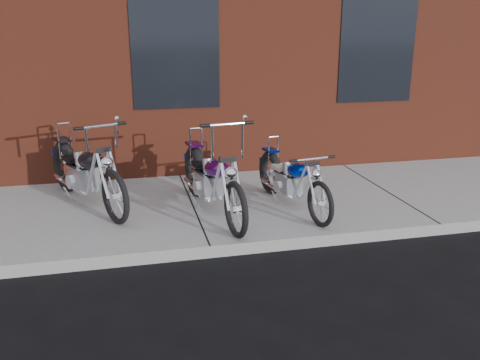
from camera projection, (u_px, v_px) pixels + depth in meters
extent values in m
plane|color=black|center=(210.00, 258.00, 5.89)|extent=(120.00, 120.00, 0.00)
cube|color=gray|center=(192.00, 209.00, 7.27)|extent=(22.00, 3.00, 0.15)
torus|color=black|center=(198.00, 174.00, 7.35)|extent=(0.26, 0.78, 0.77)
torus|color=black|center=(241.00, 214.00, 5.87)|extent=(0.17, 0.69, 0.69)
cube|color=#A9A9A9|center=(213.00, 188.00, 6.75)|extent=(0.36, 0.46, 0.32)
ellipsoid|color=#5A0D71|center=(221.00, 171.00, 6.39)|extent=(0.36, 0.62, 0.33)
cube|color=black|center=(207.00, 167.00, 6.93)|extent=(0.30, 0.33, 0.06)
cylinder|color=white|center=(236.00, 188.00, 5.91)|extent=(0.09, 0.31, 0.57)
cylinder|color=white|center=(232.00, 126.00, 5.83)|extent=(0.58, 0.12, 0.03)
cylinder|color=white|center=(199.00, 148.00, 7.16)|extent=(0.03, 0.03, 0.51)
cylinder|color=white|center=(217.00, 192.00, 7.04)|extent=(0.19, 0.95, 0.05)
torus|color=black|center=(275.00, 175.00, 7.49)|extent=(0.23, 0.67, 0.66)
torus|color=black|center=(326.00, 207.00, 6.24)|extent=(0.16, 0.59, 0.59)
cube|color=#A9A9A9|center=(293.00, 186.00, 6.98)|extent=(0.31, 0.40, 0.27)
ellipsoid|color=#0027CB|center=(303.00, 173.00, 6.68)|extent=(0.31, 0.53, 0.28)
cube|color=#B8A38C|center=(286.00, 169.00, 7.14)|extent=(0.26, 0.29, 0.05)
cylinder|color=white|center=(322.00, 186.00, 6.27)|extent=(0.08, 0.27, 0.49)
cylinder|color=white|center=(318.00, 161.00, 6.29)|extent=(0.50, 0.11, 0.03)
cylinder|color=white|center=(277.00, 153.00, 7.33)|extent=(0.02, 0.02, 0.44)
cylinder|color=white|center=(293.00, 190.00, 7.23)|extent=(0.18, 0.82, 0.04)
torus|color=black|center=(69.00, 169.00, 7.58)|extent=(0.48, 0.78, 0.79)
torus|color=black|center=(121.00, 200.00, 6.31)|extent=(0.37, 0.67, 0.71)
cube|color=#A9A9A9|center=(88.00, 180.00, 7.06)|extent=(0.46, 0.53, 0.33)
ellipsoid|color=black|center=(95.00, 162.00, 6.74)|extent=(0.52, 0.67, 0.34)
cube|color=black|center=(79.00, 161.00, 7.21)|extent=(0.37, 0.39, 0.07)
cylinder|color=white|center=(114.00, 176.00, 6.33)|extent=(0.18, 0.31, 0.59)
cylinder|color=white|center=(106.00, 127.00, 6.26)|extent=(0.56, 0.29, 0.03)
cylinder|color=white|center=(69.00, 143.00, 7.40)|extent=(0.03, 0.03, 0.52)
cylinder|color=white|center=(91.00, 184.00, 7.36)|extent=(0.47, 0.91, 0.05)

